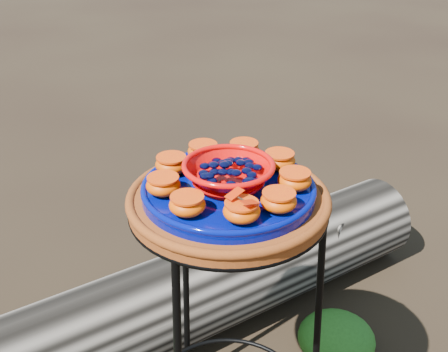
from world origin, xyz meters
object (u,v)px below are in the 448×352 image
cobalt_plate (228,190)px  plant_stand (228,338)px  terracotta_saucer (228,202)px  driftwood_log (213,285)px  red_bowl (229,175)px

cobalt_plate → plant_stand: bearing=0.0°
plant_stand → cobalt_plate: bearing=0.0°
terracotta_saucer → cobalt_plate: bearing=0.0°
plant_stand → driftwood_log: 0.49m
red_bowl → driftwood_log: red_bowl is taller
plant_stand → terracotta_saucer: bearing=0.0°
plant_stand → driftwood_log: size_ratio=0.46×
terracotta_saucer → cobalt_plate: (0.00, 0.00, 0.03)m
driftwood_log → terracotta_saucer: bearing=-115.6°
terracotta_saucer → red_bowl: 0.06m
terracotta_saucer → driftwood_log: size_ratio=0.26×
plant_stand → terracotta_saucer: size_ratio=1.75×
terracotta_saucer → red_bowl: red_bowl is taller
red_bowl → cobalt_plate: bearing=0.0°
terracotta_saucer → plant_stand: bearing=0.0°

